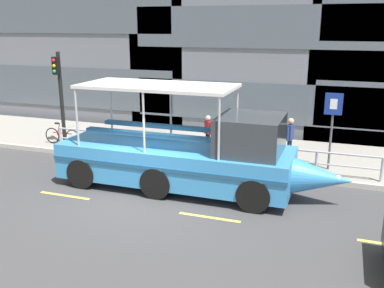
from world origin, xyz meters
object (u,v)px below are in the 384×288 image
Objects in this scene: pedestrian_near_bow at (290,135)px; traffic_light_pole at (60,90)px; parking_sign at (332,118)px; pedestrian_mid_left at (208,130)px; duck_tour_boat at (191,157)px; leaned_bicycle at (62,136)px.

traffic_light_pole is at bearing -174.03° from pedestrian_near_bow.
parking_sign reaches higher than pedestrian_mid_left.
pedestrian_mid_left is at bearing 99.05° from duck_tour_boat.
traffic_light_pole is 1.43× the size of parking_sign.
parking_sign reaches higher than leaned_bicycle.
duck_tour_boat is 4.44m from pedestrian_near_bow.
leaned_bicycle is (-11.07, -0.35, -1.51)m from parking_sign.
pedestrian_near_bow is 1.10× the size of pedestrian_mid_left.
pedestrian_near_bow is at bearing 5.28° from leaned_bicycle.
leaned_bicycle is (-0.14, 0.10, -2.04)m from traffic_light_pole.
parking_sign is 4.92m from pedestrian_mid_left.
traffic_light_pole is 2.04m from leaned_bicycle.
traffic_light_pole is at bearing 159.44° from duck_tour_boat.
pedestrian_mid_left is at bearing 10.59° from traffic_light_pole.
pedestrian_near_bow is (9.59, 0.89, 0.64)m from leaned_bicycle.
traffic_light_pole is at bearing -35.16° from leaned_bicycle.
pedestrian_mid_left is at bearing 171.71° from parking_sign.
traffic_light_pole is 6.43m from pedestrian_mid_left.
pedestrian_mid_left is at bearing 9.46° from leaned_bicycle.
pedestrian_mid_left is (-4.77, 0.70, -0.97)m from parking_sign.
pedestrian_near_bow is at bearing 52.31° from duck_tour_boat.
traffic_light_pole is at bearing -169.41° from pedestrian_mid_left.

